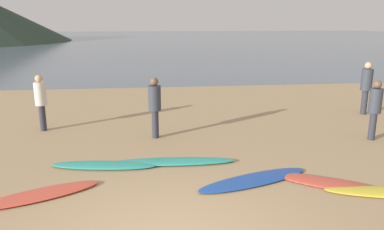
% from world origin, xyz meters
% --- Properties ---
extents(ground_plane, '(120.00, 120.00, 0.20)m').
position_xyz_m(ground_plane, '(0.00, 10.00, -0.10)').
color(ground_plane, tan).
rests_on(ground_plane, ground).
extents(ocean_water, '(140.00, 100.00, 0.01)m').
position_xyz_m(ocean_water, '(0.00, 62.91, 0.00)').
color(ocean_water, slate).
rests_on(ocean_water, ground).
extents(surfboard_0, '(2.12, 1.37, 0.07)m').
position_xyz_m(surfboard_0, '(-2.09, 1.94, 0.04)').
color(surfboard_0, '#D84C38').
rests_on(surfboard_0, ground).
extents(surfboard_1, '(2.26, 0.80, 0.09)m').
position_xyz_m(surfboard_1, '(-1.13, 3.19, 0.05)').
color(surfboard_1, teal).
rests_on(surfboard_1, ground).
extents(surfboard_2, '(2.71, 0.64, 0.09)m').
position_xyz_m(surfboard_2, '(0.36, 3.24, 0.04)').
color(surfboard_2, teal).
rests_on(surfboard_2, ground).
extents(surfboard_3, '(2.47, 1.35, 0.06)m').
position_xyz_m(surfboard_3, '(1.83, 2.12, 0.03)').
color(surfboard_3, '#1E479E').
rests_on(surfboard_3, ground).
extents(surfboard_4, '(2.29, 1.75, 0.06)m').
position_xyz_m(surfboard_4, '(3.25, 1.75, 0.03)').
color(surfboard_4, '#D84C38').
rests_on(surfboard_4, ground).
extents(person_0, '(0.31, 0.31, 1.55)m').
position_xyz_m(person_0, '(5.58, 4.29, 0.92)').
color(person_0, '#2D2D38').
rests_on(person_0, ground).
extents(person_1, '(0.32, 0.32, 1.60)m').
position_xyz_m(person_1, '(0.02, 5.13, 0.94)').
color(person_1, '#2D2D38').
rests_on(person_1, ground).
extents(person_2, '(0.35, 0.35, 1.72)m').
position_xyz_m(person_2, '(6.92, 6.90, 1.02)').
color(person_2, '#2D2D38').
rests_on(person_2, ground).
extents(person_3, '(0.32, 0.32, 1.58)m').
position_xyz_m(person_3, '(-3.10, 6.19, 0.93)').
color(person_3, '#2D2D38').
rests_on(person_3, ground).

